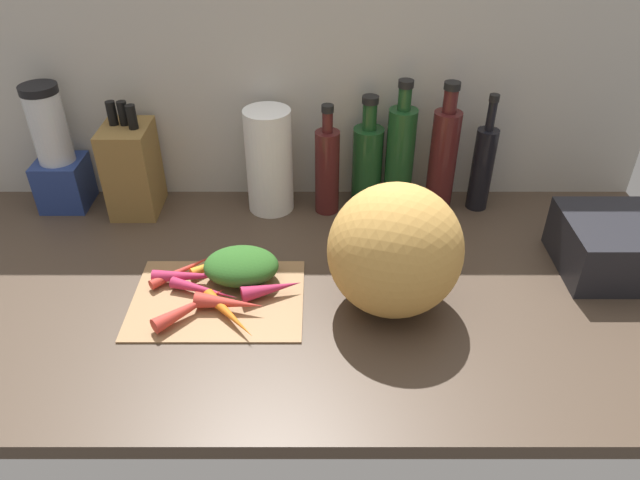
{
  "coord_description": "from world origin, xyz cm",
  "views": [
    {
      "loc": [
        5.92,
        -95.84,
        76.89
      ],
      "look_at": [
        5.85,
        -4.98,
        13.92
      ],
      "focal_mm": 33.28,
      "sensor_mm": 36.0,
      "label": 1
    }
  ],
  "objects_px": {
    "bottle_1": "(368,163)",
    "bottle_3": "(443,159)",
    "carrot_3": "(193,276)",
    "carrot_5": "(272,289)",
    "carrot_0": "(191,307)",
    "winter_squash": "(395,251)",
    "carrot_6": "(205,290)",
    "bottle_4": "(483,166)",
    "bottle_0": "(328,169)",
    "carrot_2": "(229,314)",
    "carrot_4": "(230,303)",
    "blender_appliance": "(57,156)",
    "paper_towel_roll": "(270,161)",
    "carrot_1": "(184,270)",
    "carrot_7": "(222,261)",
    "bottle_2": "(400,157)",
    "dish_rack": "(620,246)",
    "cutting_board": "(218,298)",
    "knife_block": "(133,168)"
  },
  "relations": [
    {
      "from": "bottle_1",
      "to": "bottle_3",
      "type": "height_order",
      "value": "bottle_3"
    },
    {
      "from": "winter_squash",
      "to": "carrot_2",
      "type": "bearing_deg",
      "value": -170.46
    },
    {
      "from": "knife_block",
      "to": "paper_towel_roll",
      "type": "relative_size",
      "value": 1.07
    },
    {
      "from": "carrot_3",
      "to": "carrot_6",
      "type": "relative_size",
      "value": 1.13
    },
    {
      "from": "paper_towel_roll",
      "to": "bottle_2",
      "type": "height_order",
      "value": "bottle_2"
    },
    {
      "from": "carrot_4",
      "to": "bottle_2",
      "type": "xyz_separation_m",
      "value": [
        0.36,
        0.39,
        0.11
      ]
    },
    {
      "from": "carrot_7",
      "to": "bottle_2",
      "type": "bearing_deg",
      "value": 32.6
    },
    {
      "from": "carrot_2",
      "to": "blender_appliance",
      "type": "height_order",
      "value": "blender_appliance"
    },
    {
      "from": "carrot_3",
      "to": "carrot_7",
      "type": "xyz_separation_m",
      "value": [
        0.05,
        0.06,
        -0.0
      ]
    },
    {
      "from": "carrot_3",
      "to": "carrot_6",
      "type": "height_order",
      "value": "carrot_3"
    },
    {
      "from": "cutting_board",
      "to": "carrot_4",
      "type": "relative_size",
      "value": 2.52
    },
    {
      "from": "cutting_board",
      "to": "blender_appliance",
      "type": "xyz_separation_m",
      "value": [
        -0.42,
        0.37,
        0.13
      ]
    },
    {
      "from": "carrot_4",
      "to": "blender_appliance",
      "type": "height_order",
      "value": "blender_appliance"
    },
    {
      "from": "carrot_7",
      "to": "bottle_1",
      "type": "relative_size",
      "value": 0.51
    },
    {
      "from": "carrot_4",
      "to": "knife_block",
      "type": "distance_m",
      "value": 0.48
    },
    {
      "from": "carrot_0",
      "to": "carrot_7",
      "type": "bearing_deg",
      "value": 75.92
    },
    {
      "from": "cutting_board",
      "to": "bottle_4",
      "type": "bearing_deg",
      "value": 31.14
    },
    {
      "from": "bottle_1",
      "to": "bottle_4",
      "type": "xyz_separation_m",
      "value": [
        0.27,
        -0.02,
        0.0
      ]
    },
    {
      "from": "carrot_7",
      "to": "blender_appliance",
      "type": "height_order",
      "value": "blender_appliance"
    },
    {
      "from": "carrot_2",
      "to": "carrot_7",
      "type": "distance_m",
      "value": 0.17
    },
    {
      "from": "carrot_2",
      "to": "carrot_5",
      "type": "distance_m",
      "value": 0.1
    },
    {
      "from": "carrot_2",
      "to": "paper_towel_roll",
      "type": "distance_m",
      "value": 0.43
    },
    {
      "from": "carrot_6",
      "to": "bottle_4",
      "type": "xyz_separation_m",
      "value": [
        0.62,
        0.35,
        0.09
      ]
    },
    {
      "from": "bottle_0",
      "to": "carrot_3",
      "type": "bearing_deg",
      "value": -133.35
    },
    {
      "from": "carrot_4",
      "to": "bottle_0",
      "type": "height_order",
      "value": "bottle_0"
    },
    {
      "from": "blender_appliance",
      "to": "bottle_3",
      "type": "xyz_separation_m",
      "value": [
        0.91,
        -0.02,
        0.0
      ]
    },
    {
      "from": "cutting_board",
      "to": "bottle_0",
      "type": "distance_m",
      "value": 0.42
    },
    {
      "from": "carrot_3",
      "to": "carrot_5",
      "type": "bearing_deg",
      "value": -14.71
    },
    {
      "from": "cutting_board",
      "to": "dish_rack",
      "type": "bearing_deg",
      "value": 7.23
    },
    {
      "from": "carrot_6",
      "to": "bottle_4",
      "type": "height_order",
      "value": "bottle_4"
    },
    {
      "from": "carrot_2",
      "to": "bottle_3",
      "type": "xyz_separation_m",
      "value": [
        0.46,
        0.41,
        0.12
      ]
    },
    {
      "from": "paper_towel_roll",
      "to": "carrot_1",
      "type": "bearing_deg",
      "value": -120.39
    },
    {
      "from": "carrot_2",
      "to": "knife_block",
      "type": "bearing_deg",
      "value": 123.56
    },
    {
      "from": "bottle_1",
      "to": "dish_rack",
      "type": "relative_size",
      "value": 1.16
    },
    {
      "from": "carrot_6",
      "to": "bottle_2",
      "type": "bearing_deg",
      "value": 40.01
    },
    {
      "from": "cutting_board",
      "to": "paper_towel_roll",
      "type": "xyz_separation_m",
      "value": [
        0.08,
        0.35,
        0.12
      ]
    },
    {
      "from": "carrot_0",
      "to": "bottle_3",
      "type": "height_order",
      "value": "bottle_3"
    },
    {
      "from": "carrot_4",
      "to": "winter_squash",
      "type": "relative_size",
      "value": 0.52
    },
    {
      "from": "carrot_4",
      "to": "blender_appliance",
      "type": "relative_size",
      "value": 0.44
    },
    {
      "from": "carrot_2",
      "to": "carrot_3",
      "type": "xyz_separation_m",
      "value": [
        -0.09,
        0.11,
        0.0
      ]
    },
    {
      "from": "carrot_5",
      "to": "bottle_3",
      "type": "distance_m",
      "value": 0.52
    },
    {
      "from": "carrot_3",
      "to": "carrot_1",
      "type": "bearing_deg",
      "value": 133.14
    },
    {
      "from": "carrot_4",
      "to": "paper_towel_roll",
      "type": "relative_size",
      "value": 0.53
    },
    {
      "from": "knife_block",
      "to": "bottle_0",
      "type": "distance_m",
      "value": 0.46
    },
    {
      "from": "cutting_board",
      "to": "carrot_4",
      "type": "bearing_deg",
      "value": -51.83
    },
    {
      "from": "bottle_3",
      "to": "bottle_0",
      "type": "bearing_deg",
      "value": -178.99
    },
    {
      "from": "carrot_1",
      "to": "carrot_4",
      "type": "xyz_separation_m",
      "value": [
        0.11,
        -0.11,
        0.01
      ]
    },
    {
      "from": "carrot_2",
      "to": "dish_rack",
      "type": "bearing_deg",
      "value": 12.09
    },
    {
      "from": "carrot_4",
      "to": "cutting_board",
      "type": "bearing_deg",
      "value": 128.17
    },
    {
      "from": "carrot_0",
      "to": "winter_squash",
      "type": "height_order",
      "value": "winter_squash"
    }
  ]
}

